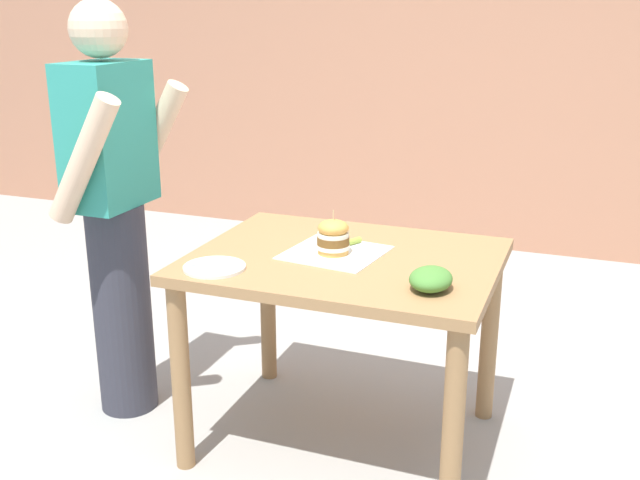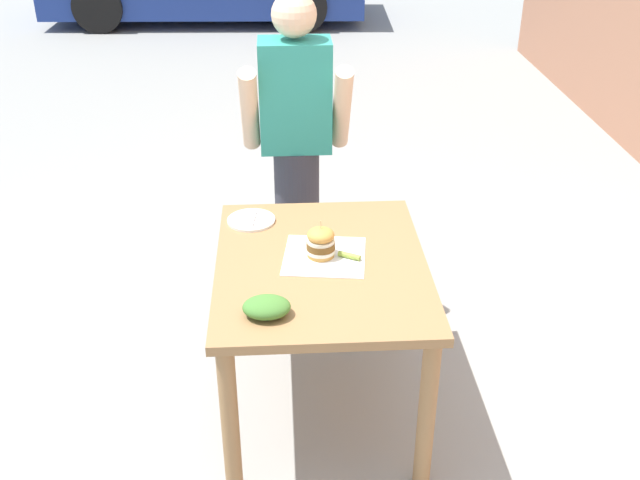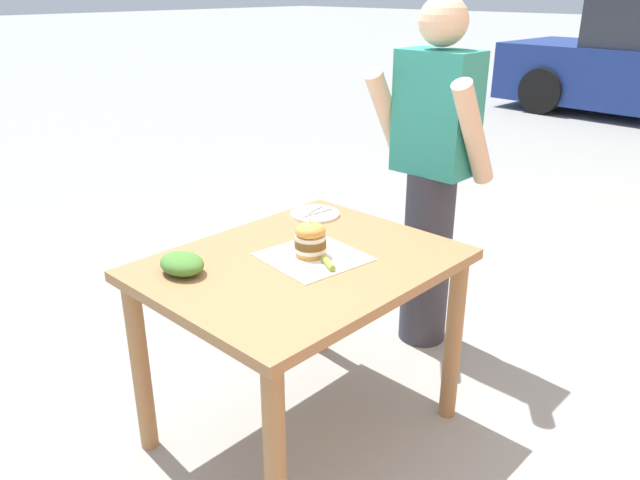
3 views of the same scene
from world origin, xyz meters
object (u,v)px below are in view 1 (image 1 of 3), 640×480
(sandwich, at_px, (333,237))
(side_plate_with_forks, at_px, (214,267))
(pickle_spear, at_px, (351,242))
(diner_across_table, at_px, (115,208))
(patio_table, at_px, (345,287))
(side_salad, at_px, (431,279))

(sandwich, relative_size, side_plate_with_forks, 0.76)
(pickle_spear, distance_m, diner_across_table, 0.96)
(side_plate_with_forks, bearing_deg, patio_table, -51.95)
(side_salad, relative_size, diner_across_table, 0.11)
(sandwich, relative_size, pickle_spear, 1.72)
(sandwich, height_order, diner_across_table, diner_across_table)
(pickle_spear, height_order, side_plate_with_forks, pickle_spear)
(side_plate_with_forks, height_order, diner_across_table, diner_across_table)
(patio_table, distance_m, side_plate_with_forks, 0.50)
(side_plate_with_forks, bearing_deg, pickle_spear, -41.05)
(pickle_spear, xyz_separation_m, side_salad, (-0.34, -0.39, 0.02))
(side_salad, bearing_deg, pickle_spear, 48.61)
(pickle_spear, relative_size, side_plate_with_forks, 0.44)
(sandwich, relative_size, diner_across_table, 0.10)
(patio_table, height_order, sandwich, sandwich)
(diner_across_table, bearing_deg, side_plate_with_forks, -111.66)
(side_plate_with_forks, xyz_separation_m, side_salad, (0.07, -0.76, 0.03))
(pickle_spear, height_order, diner_across_table, diner_across_table)
(pickle_spear, relative_size, diner_across_table, 0.06)
(patio_table, xyz_separation_m, pickle_spear, (0.12, 0.02, 0.14))
(side_plate_with_forks, distance_m, diner_across_table, 0.62)
(patio_table, distance_m, side_salad, 0.46)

